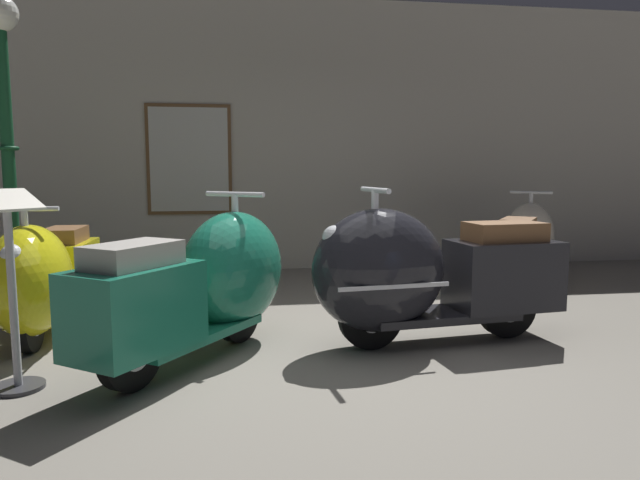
# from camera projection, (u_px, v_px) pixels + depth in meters

# --- Properties ---
(ground_plane) EXTENTS (60.00, 60.00, 0.00)m
(ground_plane) POSITION_uv_depth(u_px,v_px,m) (343.00, 363.00, 3.63)
(ground_plane) COLOR slate
(showroom_back_wall) EXTENTS (18.00, 0.63, 3.25)m
(showroom_back_wall) POSITION_uv_depth(u_px,v_px,m) (276.00, 136.00, 6.96)
(showroom_back_wall) COLOR #ADA89E
(showroom_back_wall) RESTS_ON ground
(scooter_0) EXTENTS (0.52, 1.60, 0.98)m
(scooter_0) POSITION_uv_depth(u_px,v_px,m) (43.00, 278.00, 4.10)
(scooter_0) COLOR black
(scooter_0) RESTS_ON ground
(scooter_1) EXTENTS (1.42, 1.71, 1.07)m
(scooter_1) POSITION_uv_depth(u_px,v_px,m) (208.00, 282.00, 3.73)
(scooter_1) COLOR black
(scooter_1) RESTS_ON ground
(scooter_2) EXTENTS (1.85, 0.71, 1.10)m
(scooter_2) POSITION_uv_depth(u_px,v_px,m) (418.00, 274.00, 3.95)
(scooter_2) COLOR black
(scooter_2) RESTS_ON ground
(scooter_3) EXTENTS (1.31, 1.59, 0.99)m
(scooter_3) POSITION_uv_depth(u_px,v_px,m) (526.00, 243.00, 6.01)
(scooter_3) COLOR black
(scooter_3) RESTS_ON ground
(lamppost) EXTENTS (0.32, 0.32, 2.71)m
(lamppost) POSITION_uv_depth(u_px,v_px,m) (6.00, 125.00, 5.00)
(lamppost) COLOR #144728
(lamppost) RESTS_ON ground
(info_stanchion) EXTENTS (0.38, 0.39, 1.11)m
(info_stanchion) POSITION_uv_depth(u_px,v_px,m) (13.00, 308.00, 3.14)
(info_stanchion) COLOR #333338
(info_stanchion) RESTS_ON ground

